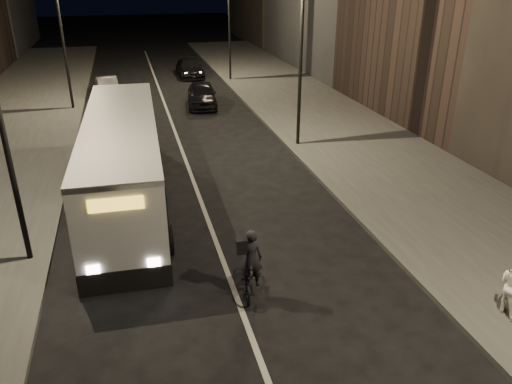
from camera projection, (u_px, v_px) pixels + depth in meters
ground at (243, 314)px, 12.75m from camera, size 180.00×180.00×0.00m
sidewalk_right at (336, 129)px, 27.01m from camera, size 7.00×70.00×0.16m
streetlight_right_mid at (296, 34)px, 22.34m from camera, size 1.20×0.44×8.12m
streetlight_right_far at (225, 8)px, 36.45m from camera, size 1.20×0.44×8.12m
streetlight_left_near at (4, 83)px, 12.84m from camera, size 1.20×0.44×8.12m
streetlight_left_far at (64, 19)px, 28.71m from camera, size 1.20×0.44×8.12m
city_bus at (123, 158)px, 18.15m from camera, size 3.08×11.94×3.19m
cyclist_on_bicycle at (250, 271)px, 13.32m from camera, size 0.98×1.83×2.00m
car_near at (202, 95)px, 31.43m from camera, size 2.25×4.55×1.49m
car_mid at (107, 84)px, 34.71m from camera, size 1.74×3.92×1.25m
car_far at (190, 68)px, 40.08m from camera, size 1.96×4.69×1.35m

